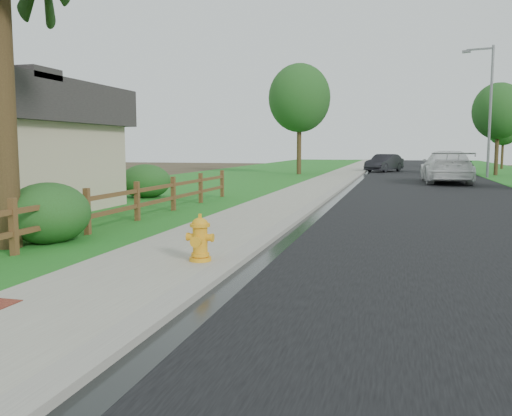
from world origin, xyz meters
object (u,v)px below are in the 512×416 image
(white_suv, at_px, (446,167))
(streetlight, at_px, (488,104))
(fire_hydrant, at_px, (200,239))
(ranch_fence, at_px, (114,204))
(dark_car_mid, at_px, (457,165))

(white_suv, xyz_separation_m, streetlight, (2.86, 5.94, 3.86))
(streetlight, bearing_deg, fire_hydrant, -106.41)
(ranch_fence, bearing_deg, white_suv, 65.12)
(dark_car_mid, height_order, streetlight, streetlight)
(fire_hydrant, height_order, white_suv, white_suv)
(fire_hydrant, xyz_separation_m, streetlight, (8.65, 29.35, 4.30))
(ranch_fence, bearing_deg, fire_hydrant, -44.15)
(ranch_fence, xyz_separation_m, dark_car_mid, (10.80, 29.39, 0.13))
(ranch_fence, bearing_deg, dark_car_mid, 69.82)
(ranch_fence, distance_m, fire_hydrant, 4.88)
(white_suv, height_order, streetlight, streetlight)
(white_suv, bearing_deg, ranch_fence, 63.55)
(white_suv, height_order, dark_car_mid, white_suv)
(white_suv, relative_size, dark_car_mid, 1.44)
(white_suv, bearing_deg, fire_hydrant, 74.56)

